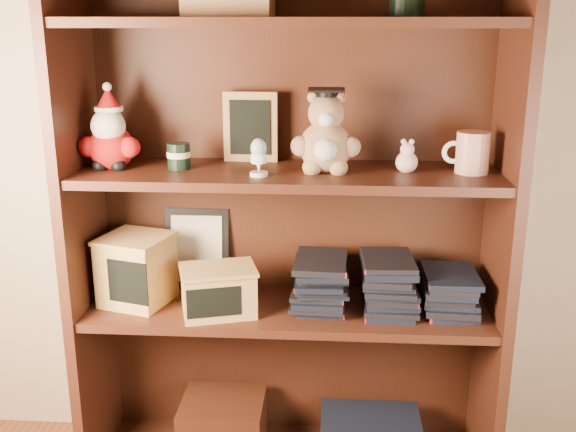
% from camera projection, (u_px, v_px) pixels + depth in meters
% --- Properties ---
extents(bookcase, '(1.20, 0.35, 1.60)m').
position_uv_depth(bookcase, '(288.00, 225.00, 1.93)').
color(bookcase, '#3E1D11').
rests_on(bookcase, ground).
extents(shelf_lower, '(1.14, 0.33, 0.02)m').
position_uv_depth(shelf_lower, '(288.00, 310.00, 1.95)').
color(shelf_lower, '#3E1D11').
rests_on(shelf_lower, ground).
extents(shelf_upper, '(1.14, 0.33, 0.02)m').
position_uv_depth(shelf_upper, '(288.00, 175.00, 1.83)').
color(shelf_upper, '#3E1D11').
rests_on(shelf_upper, ground).
extents(santa_plush, '(0.17, 0.12, 0.24)m').
position_uv_depth(santa_plush, '(110.00, 137.00, 1.83)').
color(santa_plush, '#A50F0F').
rests_on(santa_plush, shelf_upper).
extents(teachers_tin, '(0.06, 0.06, 0.07)m').
position_uv_depth(teachers_tin, '(179.00, 156.00, 1.84)').
color(teachers_tin, black).
rests_on(teachers_tin, shelf_upper).
extents(chalkboard_plaque, '(0.16, 0.08, 0.20)m').
position_uv_depth(chalkboard_plaque, '(251.00, 128.00, 1.92)').
color(chalkboard_plaque, '#9E7547').
rests_on(chalkboard_plaque, shelf_upper).
extents(egg_cup, '(0.05, 0.05, 0.10)m').
position_uv_depth(egg_cup, '(259.00, 156.00, 1.75)').
color(egg_cup, white).
rests_on(egg_cup, shelf_upper).
extents(grad_teddy_bear, '(0.19, 0.16, 0.23)m').
position_uv_depth(grad_teddy_bear, '(326.00, 140.00, 1.79)').
color(grad_teddy_bear, '#A57B57').
rests_on(grad_teddy_bear, shelf_upper).
extents(pink_figurine, '(0.06, 0.06, 0.09)m').
position_uv_depth(pink_figurine, '(407.00, 159.00, 1.80)').
color(pink_figurine, beige).
rests_on(pink_figurine, shelf_upper).
extents(teacher_mug, '(0.13, 0.09, 0.11)m').
position_uv_depth(teacher_mug, '(472.00, 152.00, 1.78)').
color(teacher_mug, silver).
rests_on(teacher_mug, shelf_upper).
extents(certificate_frame, '(0.19, 0.05, 0.24)m').
position_uv_depth(certificate_frame, '(197.00, 248.00, 2.06)').
color(certificate_frame, black).
rests_on(certificate_frame, shelf_lower).
extents(treats_box, '(0.23, 0.23, 0.20)m').
position_uv_depth(treats_box, '(137.00, 269.00, 1.94)').
color(treats_box, tan).
rests_on(treats_box, shelf_lower).
extents(pencils_box, '(0.24, 0.20, 0.14)m').
position_uv_depth(pencils_box, '(218.00, 290.00, 1.87)').
color(pencils_box, tan).
rests_on(pencils_box, shelf_lower).
extents(book_stack_left, '(0.14, 0.20, 0.16)m').
position_uv_depth(book_stack_left, '(321.00, 281.00, 1.91)').
color(book_stack_left, black).
rests_on(book_stack_left, shelf_lower).
extents(book_stack_mid, '(0.14, 0.20, 0.16)m').
position_uv_depth(book_stack_mid, '(389.00, 282.00, 1.90)').
color(book_stack_mid, black).
rests_on(book_stack_mid, shelf_lower).
extents(book_stack_right, '(0.14, 0.20, 0.11)m').
position_uv_depth(book_stack_right, '(448.00, 292.00, 1.90)').
color(book_stack_right, black).
rests_on(book_stack_right, shelf_lower).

